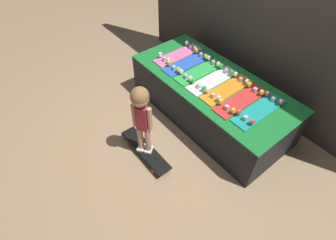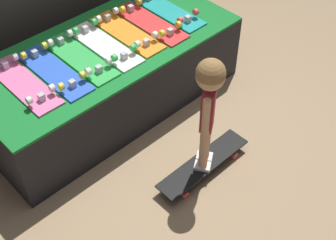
{
  "view_description": "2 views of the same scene",
  "coord_description": "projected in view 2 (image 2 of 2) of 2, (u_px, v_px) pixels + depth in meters",
  "views": [
    {
      "loc": [
        1.62,
        -1.39,
        2.51
      ],
      "look_at": [
        0.01,
        -0.11,
        0.35
      ],
      "focal_mm": 28.0,
      "sensor_mm": 36.0,
      "label": 1
    },
    {
      "loc": [
        -1.63,
        -1.83,
        2.64
      ],
      "look_at": [
        -0.04,
        -0.15,
        0.34
      ],
      "focal_mm": 50.0,
      "sensor_mm": 36.0,
      "label": 2
    }
  ],
  "objects": [
    {
      "name": "skateboard_orange_on_rack",
      "position": [
        126.0,
        32.0,
        3.6
      ],
      "size": [
        0.2,
        0.7,
        0.09
      ],
      "color": "orange",
      "rests_on": "display_rack"
    },
    {
      "name": "skateboard_white_on_rack",
      "position": [
        104.0,
        45.0,
        3.49
      ],
      "size": [
        0.2,
        0.7,
        0.09
      ],
      "color": "white",
      "rests_on": "display_rack"
    },
    {
      "name": "skateboard_teal_on_rack",
      "position": [
        168.0,
        10.0,
        3.82
      ],
      "size": [
        0.2,
        0.7,
        0.09
      ],
      "color": "teal",
      "rests_on": "display_rack"
    },
    {
      "name": "display_rack",
      "position": [
        107.0,
        75.0,
        3.7
      ],
      "size": [
        2.09,
        0.94,
        0.57
      ],
      "color": "black",
      "rests_on": "ground_plane"
    },
    {
      "name": "child",
      "position": [
        209.0,
        96.0,
        2.87
      ],
      "size": [
        0.21,
        0.19,
        0.91
      ],
      "rotation": [
        0.0,
        0.0,
        0.6
      ],
      "color": "silver",
      "rests_on": "skateboard_on_floor"
    },
    {
      "name": "ground_plane",
      "position": [
        158.0,
        139.0,
        3.6
      ],
      "size": [
        16.0,
        16.0,
        0.0
      ],
      "primitive_type": "plane",
      "color": "#9E7F5B"
    },
    {
      "name": "skateboard_green_on_rack",
      "position": [
        80.0,
        57.0,
        3.38
      ],
      "size": [
        0.2,
        0.7,
        0.09
      ],
      "color": "green",
      "rests_on": "display_rack"
    },
    {
      "name": "skateboard_pink_on_rack",
      "position": [
        23.0,
        83.0,
        3.17
      ],
      "size": [
        0.2,
        0.7,
        0.09
      ],
      "color": "pink",
      "rests_on": "display_rack"
    },
    {
      "name": "skateboard_red_on_rack",
      "position": [
        150.0,
        22.0,
        3.7
      ],
      "size": [
        0.2,
        0.7,
        0.09
      ],
      "color": "red",
      "rests_on": "display_rack"
    },
    {
      "name": "skateboard_on_floor",
      "position": [
        203.0,
        164.0,
        3.33
      ],
      "size": [
        0.78,
        0.18,
        0.09
      ],
      "color": "black",
      "rests_on": "ground_plane"
    },
    {
      "name": "skateboard_blue_on_rack",
      "position": [
        54.0,
        71.0,
        3.27
      ],
      "size": [
        0.2,
        0.7,
        0.09
      ],
      "color": "blue",
      "rests_on": "display_rack"
    }
  ]
}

